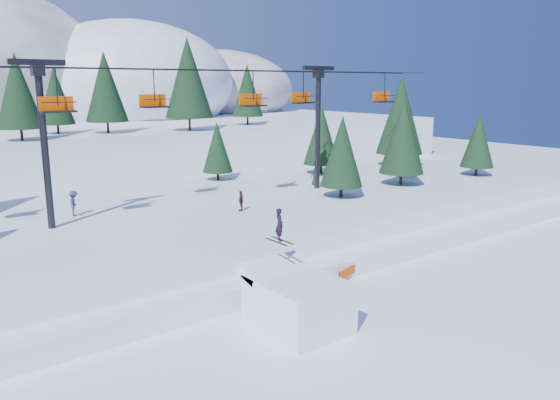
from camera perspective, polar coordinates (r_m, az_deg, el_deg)
ground at (r=26.99m, az=8.18°, el=-13.00°), size 160.00×160.00×0.00m
mid_shelf at (r=40.46m, az=-10.19°, el=-2.59°), size 70.00×22.00×2.50m
berm at (r=32.44m, az=-1.96°, el=-7.43°), size 70.00×6.00×1.10m
jump_kicker at (r=26.28m, az=1.74°, el=-10.47°), size 3.55×4.84×5.52m
chairlift at (r=40.21m, az=-8.06°, el=9.05°), size 46.00×3.21×10.28m
conifer_stand at (r=40.65m, az=-9.17°, el=5.94°), size 64.08×16.68×10.27m
distant_skiers at (r=37.91m, az=-15.25°, el=-0.61°), size 31.14×8.22×1.76m
banner_near at (r=32.79m, az=7.41°, el=-7.32°), size 2.74×0.86×0.90m
banner_far at (r=36.92m, az=9.88°, el=-5.16°), size 2.65×1.13×0.90m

